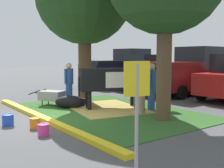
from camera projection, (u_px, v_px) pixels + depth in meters
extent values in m
plane|color=#4C4C4F|center=(54.00, 119.00, 8.75)|extent=(80.00, 80.00, 0.00)
cube|color=#2D5B23|center=(109.00, 111.00, 9.98)|extent=(6.94, 4.58, 0.02)
cube|color=yellow|center=(43.00, 118.00, 8.53)|extent=(8.14, 0.24, 0.12)
cube|color=tan|center=(105.00, 108.00, 10.42)|extent=(3.60, 2.97, 0.04)
cylinder|color=#4C3823|center=(85.00, 67.00, 11.68)|extent=(0.53, 0.53, 3.00)
cylinder|color=brown|center=(164.00, 69.00, 8.44)|extent=(0.45, 0.45, 3.09)
cube|color=black|center=(112.00, 79.00, 10.35)|extent=(1.54, 2.39, 0.80)
cube|color=white|center=(116.00, 79.00, 10.38)|extent=(1.01, 1.11, 0.56)
cylinder|color=black|center=(146.00, 76.00, 10.65)|extent=(0.54, 0.71, 0.58)
cube|color=black|center=(154.00, 71.00, 10.71)|extent=(0.41, 0.51, 0.32)
cube|color=white|center=(159.00, 72.00, 10.76)|extent=(0.23, 0.19, 0.20)
cylinder|color=black|center=(132.00, 98.00, 10.86)|extent=(0.14, 0.14, 0.69)
cylinder|color=black|center=(136.00, 99.00, 10.39)|extent=(0.14, 0.14, 0.69)
cylinder|color=black|center=(87.00, 99.00, 10.46)|extent=(0.14, 0.14, 0.69)
cylinder|color=black|center=(89.00, 101.00, 9.98)|extent=(0.14, 0.14, 0.69)
cylinder|color=black|center=(79.00, 87.00, 10.09)|extent=(0.06, 0.06, 0.70)
ellipsoid|color=black|center=(70.00, 102.00, 10.47)|extent=(1.03, 1.17, 0.48)
cube|color=black|center=(86.00, 101.00, 10.47)|extent=(0.33, 0.34, 0.22)
cube|color=silver|center=(90.00, 101.00, 10.48)|extent=(0.12, 0.11, 0.16)
cylinder|color=black|center=(80.00, 106.00, 10.67)|extent=(0.29, 0.34, 0.10)
cylinder|color=#23478C|center=(151.00, 98.00, 10.11)|extent=(0.26, 0.26, 0.85)
cylinder|color=#23478C|center=(152.00, 78.00, 10.04)|extent=(0.34, 0.34, 0.59)
sphere|color=tan|center=(152.00, 67.00, 10.00)|extent=(0.23, 0.23, 0.23)
cylinder|color=#23478C|center=(149.00, 78.00, 9.85)|extent=(0.09, 0.09, 0.56)
cylinder|color=#23478C|center=(154.00, 77.00, 10.23)|extent=(0.09, 0.09, 0.56)
cylinder|color=#9E7F5B|center=(141.00, 102.00, 9.34)|extent=(0.26, 0.26, 0.86)
cylinder|color=#9E7F5B|center=(141.00, 80.00, 9.27)|extent=(0.34, 0.34, 0.59)
sphere|color=beige|center=(142.00, 67.00, 9.23)|extent=(0.23, 0.23, 0.23)
cylinder|color=#9E7F5B|center=(139.00, 79.00, 9.07)|extent=(0.09, 0.09, 0.56)
cylinder|color=#9E7F5B|center=(144.00, 78.00, 9.47)|extent=(0.09, 0.09, 0.56)
cylinder|color=#23478C|center=(69.00, 95.00, 11.07)|extent=(0.26, 0.26, 0.85)
cylinder|color=#23478C|center=(69.00, 76.00, 11.00)|extent=(0.34, 0.34, 0.59)
sphere|color=tan|center=(69.00, 66.00, 10.96)|extent=(0.23, 0.23, 0.23)
cylinder|color=#23478C|center=(72.00, 75.00, 11.19)|extent=(0.09, 0.09, 0.56)
cylinder|color=#23478C|center=(65.00, 76.00, 10.80)|extent=(0.09, 0.09, 0.56)
cube|color=gray|center=(52.00, 96.00, 11.05)|extent=(1.08, 1.00, 0.36)
cylinder|color=black|center=(63.00, 102.00, 10.90)|extent=(0.36, 0.28, 0.36)
cylinder|color=black|center=(48.00, 101.00, 11.39)|extent=(0.04, 0.04, 0.24)
cylinder|color=black|center=(42.00, 103.00, 10.98)|extent=(0.04, 0.04, 0.24)
cylinder|color=black|center=(41.00, 91.00, 11.47)|extent=(0.46, 0.33, 0.23)
cylinder|color=black|center=(34.00, 92.00, 11.06)|extent=(0.46, 0.33, 0.23)
cylinder|color=#99999E|center=(137.00, 120.00, 4.56)|extent=(0.06, 0.06, 1.82)
cube|color=yellow|center=(137.00, 79.00, 4.49)|extent=(0.16, 0.43, 0.56)
cylinder|color=blue|center=(8.00, 120.00, 7.89)|extent=(0.32, 0.32, 0.30)
torus|color=blue|center=(8.00, 115.00, 7.88)|extent=(0.34, 0.34, 0.02)
cylinder|color=orange|center=(35.00, 123.00, 7.60)|extent=(0.28, 0.28, 0.27)
torus|color=orange|center=(35.00, 118.00, 7.59)|extent=(0.30, 0.30, 0.02)
cylinder|color=#EA3893|center=(43.00, 130.00, 6.92)|extent=(0.28, 0.28, 0.27)
torus|color=#EA3893|center=(43.00, 124.00, 6.90)|extent=(0.30, 0.30, 0.02)
cube|color=black|center=(121.00, 72.00, 18.68)|extent=(2.19, 5.47, 1.10)
cube|color=black|center=(132.00, 56.00, 19.16)|extent=(1.90, 1.86, 1.00)
cube|color=black|center=(107.00, 62.00, 17.87)|extent=(1.99, 2.77, 0.24)
cylinder|color=black|center=(131.00, 78.00, 20.60)|extent=(0.24, 0.65, 0.64)
cylinder|color=black|center=(151.00, 80.00, 19.04)|extent=(0.24, 0.65, 0.64)
cylinder|color=black|center=(91.00, 81.00, 18.43)|extent=(0.24, 0.65, 0.64)
cylinder|color=black|center=(110.00, 83.00, 16.87)|extent=(0.24, 0.65, 0.64)
cube|color=navy|center=(148.00, 76.00, 16.57)|extent=(1.95, 4.46, 0.90)
cube|color=black|center=(148.00, 62.00, 16.48)|extent=(1.66, 2.25, 0.80)
cylinder|color=black|center=(153.00, 81.00, 18.20)|extent=(0.24, 0.65, 0.64)
cylinder|color=black|center=(176.00, 83.00, 16.79)|extent=(0.24, 0.65, 0.64)
cylinder|color=black|center=(119.00, 84.00, 16.43)|extent=(0.24, 0.65, 0.64)
cylinder|color=black|center=(141.00, 87.00, 15.02)|extent=(0.24, 0.65, 0.64)
cube|color=maroon|center=(188.00, 77.00, 14.45)|extent=(2.19, 5.47, 1.10)
cube|color=black|center=(199.00, 56.00, 14.93)|extent=(1.90, 1.86, 1.00)
cube|color=maroon|center=(172.00, 64.00, 13.63)|extent=(1.99, 2.77, 0.24)
cylinder|color=black|center=(192.00, 84.00, 16.37)|extent=(0.24, 0.65, 0.64)
cylinder|color=black|center=(224.00, 87.00, 14.81)|extent=(0.24, 0.65, 0.64)
cylinder|color=black|center=(149.00, 88.00, 14.20)|extent=(0.24, 0.65, 0.64)
cylinder|color=black|center=(182.00, 92.00, 12.64)|extent=(0.24, 0.65, 0.64)
cylinder|color=black|center=(202.00, 93.00, 12.31)|extent=(0.24, 0.65, 0.64)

